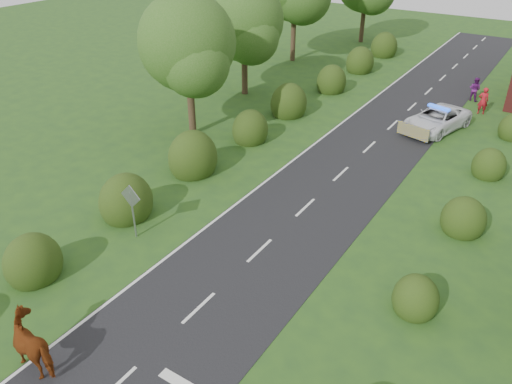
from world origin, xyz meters
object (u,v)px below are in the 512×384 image
Objects in this scene: pedestrian_purple at (475,89)px; cow at (38,345)px; pedestrian_red at (483,101)px; police_van at (437,119)px; road_sign at (132,204)px.

cow is at bearing 95.75° from pedestrian_purple.
pedestrian_purple is at bearing 167.56° from cow.
pedestrian_red is at bearing 129.14° from pedestrian_purple.
cow is 30.55m from pedestrian_red.
road_sign is at bearing -96.28° from police_van.
cow is at bearing -85.75° from police_van.
cow is at bearing 56.76° from pedestrian_red.
cow is 1.28× the size of pedestrian_purple.
cow is 1.18× the size of pedestrian_red.
road_sign is at bearing 88.17° from pedestrian_purple.
pedestrian_red reaches higher than cow.
cow is 32.74m from pedestrian_purple.
road_sign is 20.14m from police_van.
police_van is at bearing 99.82° from pedestrian_purple.
pedestrian_red is at bearing 68.17° from road_sign.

